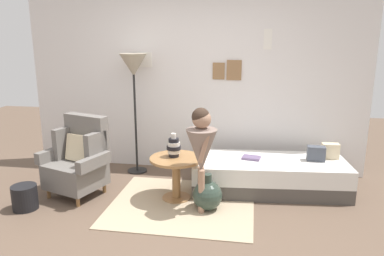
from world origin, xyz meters
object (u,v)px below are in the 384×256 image
(daybed, at_px, (269,175))
(floor_lamp, at_px, (134,71))
(demijohn_near, at_px, (207,195))
(magazine_basket, at_px, (25,197))
(armchair, at_px, (79,160))
(book_on_daybed, at_px, (251,158))
(vase_striped, at_px, (174,147))
(person_child, at_px, (201,146))
(side_table, at_px, (176,169))

(daybed, height_order, floor_lamp, floor_lamp)
(demijohn_near, bearing_deg, magazine_basket, -170.90)
(armchair, relative_size, floor_lamp, 0.58)
(floor_lamp, bearing_deg, magazine_basket, -122.87)
(book_on_daybed, bearing_deg, vase_striped, -154.96)
(floor_lamp, distance_m, book_on_daybed, 1.96)
(vase_striped, relative_size, magazine_basket, 1.01)
(vase_striped, bearing_deg, demijohn_near, -30.68)
(person_child, bearing_deg, floor_lamp, 135.00)
(vase_striped, distance_m, person_child, 0.50)
(daybed, height_order, demijohn_near, demijohn_near)
(armchair, distance_m, daybed, 2.37)
(daybed, relative_size, side_table, 3.15)
(floor_lamp, xyz_separation_m, demijohn_near, (1.15, -1.04, -1.28))
(floor_lamp, distance_m, demijohn_near, 2.01)
(book_on_daybed, height_order, magazine_basket, book_on_daybed)
(vase_striped, xyz_separation_m, magazine_basket, (-1.60, -0.58, -0.50))
(side_table, distance_m, magazine_basket, 1.74)
(daybed, distance_m, vase_striped, 1.29)
(person_child, bearing_deg, book_on_daybed, 53.89)
(book_on_daybed, xyz_separation_m, demijohn_near, (-0.47, -0.68, -0.24))
(floor_lamp, bearing_deg, armchair, -118.11)
(person_child, height_order, demijohn_near, person_child)
(armchair, xyz_separation_m, floor_lamp, (0.46, 0.85, 1.01))
(daybed, relative_size, person_child, 1.66)
(vase_striped, relative_size, floor_lamp, 0.17)
(person_child, height_order, book_on_daybed, person_child)
(floor_lamp, bearing_deg, book_on_daybed, -12.39)
(book_on_daybed, bearing_deg, magazine_basket, -158.09)
(daybed, xyz_separation_m, book_on_daybed, (-0.23, 0.00, 0.22))
(armchair, bearing_deg, person_child, -8.69)
(armchair, relative_size, book_on_daybed, 4.41)
(armchair, height_order, book_on_daybed, armchair)
(side_table, relative_size, demijohn_near, 1.47)
(floor_lamp, height_order, book_on_daybed, floor_lamp)
(vase_striped, distance_m, demijohn_near, 0.69)
(floor_lamp, distance_m, magazine_basket, 2.09)
(demijohn_near, bearing_deg, armchair, 173.43)
(daybed, bearing_deg, book_on_daybed, 179.54)
(magazine_basket, bearing_deg, side_table, 18.66)
(person_child, bearing_deg, vase_striped, 140.27)
(side_table, bearing_deg, armchair, -178.10)
(floor_lamp, relative_size, person_child, 1.42)
(armchair, bearing_deg, daybed, 12.11)
(demijohn_near, bearing_deg, person_child, -141.30)
(side_table, height_order, demijohn_near, side_table)
(floor_lamp, height_order, demijohn_near, floor_lamp)
(vase_striped, relative_size, person_child, 0.24)
(daybed, xyz_separation_m, demijohn_near, (-0.70, -0.68, -0.03))
(side_table, relative_size, floor_lamp, 0.37)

